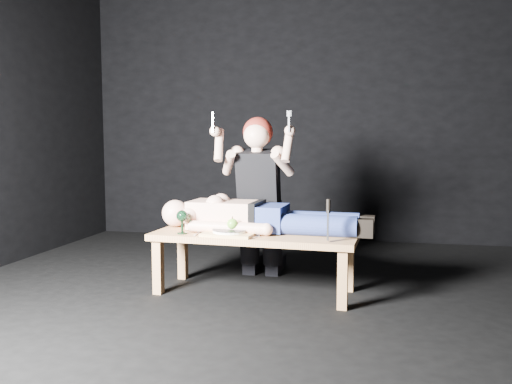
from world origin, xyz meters
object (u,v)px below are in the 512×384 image
at_px(carving_knife, 328,221).
at_px(goblet, 182,222).
at_px(kneeling_woman, 261,195).
at_px(table, 255,263).
at_px(lying_man, 264,213).
at_px(serving_tray, 230,234).

bearing_deg(carving_knife, goblet, 178.43).
distance_m(kneeling_woman, goblet, 0.80).
bearing_deg(goblet, carving_knife, -5.17).
distance_m(table, goblet, 0.62).
height_order(goblet, carving_knife, carving_knife).
height_order(lying_man, goblet, lying_man).
bearing_deg(table, kneeling_woman, 100.08).
bearing_deg(serving_tray, goblet, -178.16).
relative_size(kneeling_woman, serving_tray, 3.67).
height_order(table, goblet, goblet).
distance_m(table, lying_man, 0.38).
distance_m(serving_tray, goblet, 0.37).
relative_size(serving_tray, carving_knife, 1.27).
relative_size(lying_man, carving_knife, 5.29).
xyz_separation_m(lying_man, carving_knife, (0.50, -0.33, 0.01)).
xyz_separation_m(lying_man, serving_tray, (-0.21, -0.22, -0.12)).
relative_size(table, goblet, 8.61).
bearing_deg(table, lying_man, 64.07).
bearing_deg(kneeling_woman, carving_knife, -49.13).
bearing_deg(serving_tray, lying_man, 47.18).
relative_size(table, kneeling_woman, 1.11).
bearing_deg(kneeling_woman, serving_tray, -97.64).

